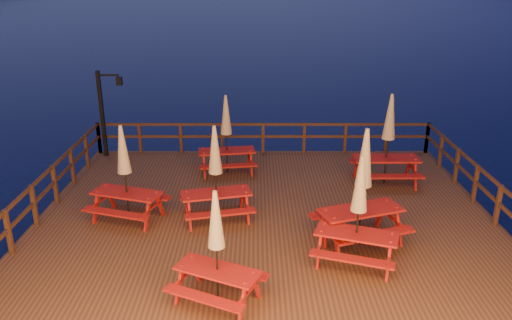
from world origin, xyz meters
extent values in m
plane|color=black|center=(0.00, 0.00, 0.00)|extent=(500.00, 500.00, 0.00)
cube|color=#492A17|center=(0.00, 0.00, 0.20)|extent=(12.00, 10.00, 0.40)
cylinder|color=#342210|center=(-5.60, 4.60, -0.30)|extent=(0.24, 0.24, 1.40)
cylinder|color=#342210|center=(0.00, 4.60, -0.30)|extent=(0.24, 0.24, 1.40)
cylinder|color=#342210|center=(5.60, 4.60, -0.30)|extent=(0.24, 0.24, 1.40)
cube|color=#342210|center=(0.00, 4.85, 1.45)|extent=(11.70, 0.06, 0.09)
cube|color=#342210|center=(0.00, 4.85, 1.01)|extent=(11.70, 0.06, 0.09)
cube|color=#342210|center=(-4.68, 4.85, 0.95)|extent=(0.10, 0.10, 1.10)
cube|color=#342210|center=(0.00, 4.85, 0.95)|extent=(0.10, 0.10, 1.10)
cube|color=#342210|center=(4.68, 4.85, 0.95)|extent=(0.10, 0.10, 1.10)
cube|color=#342210|center=(-5.85, 0.00, 1.45)|extent=(0.06, 9.70, 0.09)
cube|color=#342210|center=(-5.85, 0.00, 1.01)|extent=(0.06, 9.70, 0.09)
cube|color=#342210|center=(-5.85, 0.00, 0.95)|extent=(0.10, 0.10, 1.10)
cube|color=#342210|center=(-5.85, 3.88, 0.95)|extent=(0.10, 0.10, 1.10)
cube|color=#342210|center=(5.85, 0.00, 1.45)|extent=(0.06, 9.70, 0.09)
cube|color=#342210|center=(5.85, 0.00, 1.01)|extent=(0.06, 9.70, 0.09)
cube|color=#342210|center=(5.85, 0.00, 0.95)|extent=(0.10, 0.10, 1.10)
cube|color=#342210|center=(5.85, 3.88, 0.95)|extent=(0.10, 0.10, 1.10)
cube|color=black|center=(-5.55, 4.55, 1.90)|extent=(0.12, 0.12, 3.00)
cube|color=black|center=(-5.20, 4.55, 3.25)|extent=(0.70, 0.06, 0.06)
cube|color=black|center=(-4.85, 4.55, 3.05)|extent=(0.18, 0.18, 0.28)
sphere|color=#F9B263|center=(-4.85, 4.55, 3.05)|extent=(0.14, 0.14, 0.14)
cube|color=maroon|center=(2.21, -1.52, 1.22)|extent=(2.11, 1.37, 0.05)
cube|color=maroon|center=(1.99, -0.90, 0.89)|extent=(1.96, 0.93, 0.05)
cube|color=maroon|center=(2.42, -2.13, 0.89)|extent=(1.96, 0.93, 0.05)
cube|color=maroon|center=(1.32, -1.44, 0.81)|extent=(0.10, 0.12, 0.82)
cube|color=maroon|center=(1.55, -2.12, 0.81)|extent=(0.10, 0.12, 0.82)
cube|color=maroon|center=(2.86, -0.91, 0.81)|extent=(0.10, 0.12, 0.82)
cube|color=maroon|center=(3.10, -1.59, 0.81)|extent=(0.10, 0.12, 0.82)
cylinder|color=black|center=(2.21, -1.52, 1.76)|extent=(0.05, 0.05, 2.73)
cone|color=tan|center=(2.21, -1.52, 2.53)|extent=(0.39, 0.39, 1.36)
sphere|color=black|center=(2.21, -1.52, 3.16)|extent=(0.08, 0.08, 0.08)
cube|color=maroon|center=(-3.58, -0.36, 1.14)|extent=(1.91, 1.21, 0.05)
cube|color=maroon|center=(-3.39, 0.20, 0.85)|extent=(1.78, 0.81, 0.05)
cube|color=maroon|center=(-3.76, -0.93, 0.85)|extent=(1.78, 0.81, 0.05)
cube|color=maroon|center=(-4.18, 0.18, 0.77)|extent=(0.09, 0.11, 0.74)
cube|color=maroon|center=(-4.38, -0.45, 0.77)|extent=(0.09, 0.11, 0.74)
cube|color=maroon|center=(-2.77, -0.28, 0.77)|extent=(0.09, 0.11, 0.74)
cube|color=maroon|center=(-2.97, -0.90, 0.77)|extent=(0.09, 0.11, 0.74)
cylinder|color=black|center=(-3.58, -0.36, 1.64)|extent=(0.04, 0.04, 2.48)
cone|color=tan|center=(-3.58, -0.36, 2.33)|extent=(0.36, 0.36, 1.24)
sphere|color=black|center=(-3.58, -0.36, 2.91)|extent=(0.07, 0.07, 0.07)
cube|color=maroon|center=(1.92, -2.50, 1.13)|extent=(1.89, 1.21, 0.05)
cube|color=maroon|center=(2.11, -1.95, 0.84)|extent=(1.76, 0.83, 0.05)
cube|color=maroon|center=(1.74, -3.06, 0.84)|extent=(1.76, 0.83, 0.05)
cube|color=maroon|center=(1.33, -1.96, 0.77)|extent=(0.09, 0.11, 0.73)
cube|color=maroon|center=(1.13, -2.57, 0.77)|extent=(0.09, 0.11, 0.73)
cube|color=maroon|center=(2.72, -2.43, 0.77)|extent=(0.09, 0.11, 0.73)
cube|color=maroon|center=(2.52, -3.05, 0.77)|extent=(0.09, 0.11, 0.73)
cylinder|color=black|center=(1.92, -2.50, 1.62)|extent=(0.04, 0.04, 2.45)
cone|color=tan|center=(1.92, -2.50, 2.31)|extent=(0.35, 0.35, 1.22)
sphere|color=black|center=(1.92, -2.50, 2.88)|extent=(0.07, 0.07, 0.07)
cube|color=maroon|center=(3.67, 2.02, 1.21)|extent=(1.95, 0.76, 0.05)
cube|color=maroon|center=(3.67, 2.67, 0.89)|extent=(1.95, 0.31, 0.05)
cube|color=maroon|center=(3.67, 1.37, 0.89)|extent=(1.95, 0.31, 0.05)
cube|color=maroon|center=(2.86, 2.38, 0.81)|extent=(0.07, 0.11, 0.81)
cube|color=maroon|center=(2.86, 1.66, 0.81)|extent=(0.07, 0.11, 0.81)
cube|color=maroon|center=(4.48, 2.38, 0.81)|extent=(0.07, 0.11, 0.81)
cube|color=maroon|center=(4.48, 1.67, 0.81)|extent=(0.07, 0.11, 0.81)
cylinder|color=black|center=(3.67, 2.02, 1.75)|extent=(0.05, 0.05, 2.70)
cone|color=tan|center=(3.67, 2.02, 2.51)|extent=(0.39, 0.39, 1.35)
sphere|color=black|center=(3.67, 2.02, 3.14)|extent=(0.08, 0.08, 0.08)
cube|color=maroon|center=(-1.00, -3.85, 1.08)|extent=(1.76, 1.27, 0.05)
cube|color=maroon|center=(-0.77, -3.35, 0.81)|extent=(1.59, 0.92, 0.05)
cube|color=maroon|center=(-1.23, -4.35, 0.81)|extent=(1.59, 0.92, 0.05)
cube|color=maroon|center=(-1.49, -3.29, 0.74)|extent=(0.09, 0.11, 0.68)
cube|color=maroon|center=(-1.75, -3.83, 0.74)|extent=(0.09, 0.11, 0.68)
cube|color=maroon|center=(-0.25, -3.87, 0.74)|extent=(0.09, 0.11, 0.68)
cube|color=maroon|center=(-0.51, -4.41, 0.74)|extent=(0.09, 0.11, 0.68)
cylinder|color=black|center=(-1.00, -3.85, 1.54)|extent=(0.04, 0.04, 2.28)
cone|color=tan|center=(-1.00, -3.85, 2.18)|extent=(0.33, 0.33, 1.14)
sphere|color=black|center=(-1.00, -3.85, 2.70)|extent=(0.06, 0.06, 0.06)
cube|color=maroon|center=(-1.28, -0.37, 1.14)|extent=(1.89, 1.09, 0.05)
cube|color=maroon|center=(-1.42, 0.20, 0.84)|extent=(1.79, 0.69, 0.05)
cube|color=maroon|center=(-1.14, -0.95, 0.84)|extent=(1.79, 0.69, 0.05)
cube|color=maroon|center=(-2.07, -0.23, 0.77)|extent=(0.08, 0.11, 0.74)
cube|color=maroon|center=(-1.92, -0.86, 0.77)|extent=(0.08, 0.11, 0.74)
cube|color=maroon|center=(-0.63, 0.12, 0.77)|extent=(0.08, 0.11, 0.74)
cube|color=maroon|center=(-0.48, -0.52, 0.77)|extent=(0.08, 0.11, 0.74)
cylinder|color=black|center=(-1.28, -0.37, 1.63)|extent=(0.04, 0.04, 2.47)
cone|color=tan|center=(-1.28, -0.37, 2.33)|extent=(0.36, 0.36, 1.23)
sphere|color=black|center=(-1.28, -0.37, 2.90)|extent=(0.07, 0.07, 0.07)
cube|color=maroon|center=(-1.19, 2.92, 1.14)|extent=(1.85, 0.93, 0.05)
cube|color=maroon|center=(-1.27, 3.51, 0.84)|extent=(1.80, 0.52, 0.05)
cube|color=maroon|center=(-1.10, 2.34, 0.84)|extent=(1.80, 0.52, 0.05)
cube|color=maroon|center=(-1.96, 3.14, 0.77)|extent=(0.07, 0.11, 0.74)
cube|color=maroon|center=(-1.87, 2.50, 0.77)|extent=(0.07, 0.11, 0.74)
cube|color=maroon|center=(-0.50, 3.35, 0.77)|extent=(0.07, 0.11, 0.74)
cube|color=maroon|center=(-0.41, 2.70, 0.77)|extent=(0.07, 0.11, 0.74)
cylinder|color=black|center=(-1.19, 2.92, 1.63)|extent=(0.04, 0.04, 2.47)
cone|color=tan|center=(-1.19, 2.92, 2.33)|extent=(0.36, 0.36, 1.23)
sphere|color=black|center=(-1.19, 2.92, 2.90)|extent=(0.07, 0.07, 0.07)
camera|label=1|loc=(-0.26, -12.06, 6.39)|focal=35.00mm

